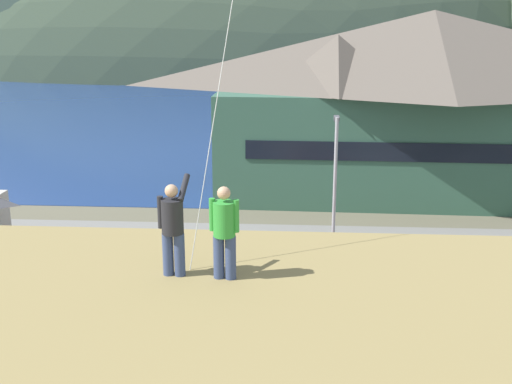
{
  "coord_description": "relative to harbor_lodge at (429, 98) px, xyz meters",
  "views": [
    {
      "loc": [
        1.65,
        -18.1,
        11.27
      ],
      "look_at": [
        -0.07,
        9.0,
        3.64
      ],
      "focal_mm": 44.28,
      "sensor_mm": 36.0,
      "label": 1
    }
  ],
  "objects": [
    {
      "name": "ground_plane",
      "position": [
        -10.12,
        -22.87,
        -6.16
      ],
      "size": [
        600.0,
        600.0,
        0.0
      ],
      "primitive_type": "plane",
      "color": "#66604C"
    },
    {
      "name": "wharf_dock",
      "position": [
        -9.08,
        13.4,
        -5.81
      ],
      "size": [
        3.2,
        13.84,
        0.7
      ],
      "color": "#70604C",
      "rests_on": "ground"
    },
    {
      "name": "person_kite_flyer",
      "position": [
        -10.67,
        -30.22,
        1.41
      ],
      "size": [
        0.55,
        0.64,
        1.86
      ],
      "color": "#384770",
      "rests_on": "grassy_hill_foreground"
    },
    {
      "name": "parked_car_corner_spot",
      "position": [
        -5.88,
        -22.57,
        -5.09
      ],
      "size": [
        4.29,
        2.24,
        1.82
      ],
      "color": "#236633",
      "rests_on": "parking_lot_pad"
    },
    {
      "name": "parked_car_front_row_red",
      "position": [
        -18.35,
        -15.96,
        -5.09
      ],
      "size": [
        4.31,
        2.27,
        1.82
      ],
      "color": "red",
      "rests_on": "parking_lot_pad"
    },
    {
      "name": "moored_boat_inner_slip",
      "position": [
        -12.32,
        11.61,
        -5.44
      ],
      "size": [
        2.14,
        5.9,
        2.16
      ],
      "color": "#A8A399",
      "rests_on": "ground"
    },
    {
      "name": "parked_car_mid_row_center",
      "position": [
        0.27,
        -15.85,
        -5.09
      ],
      "size": [
        4.34,
        2.35,
        1.82
      ],
      "color": "#9EA3A8",
      "rests_on": "parking_lot_pad"
    },
    {
      "name": "parked_car_front_row_silver",
      "position": [
        -7.37,
        -15.38,
        -5.09
      ],
      "size": [
        4.31,
        2.28,
        1.82
      ],
      "color": "red",
      "rests_on": "parking_lot_pad"
    },
    {
      "name": "parked_car_mid_row_near",
      "position": [
        -15.39,
        -21.48,
        -5.09
      ],
      "size": [
        4.25,
        2.15,
        1.82
      ],
      "color": "#B28923",
      "rests_on": "parking_lot_pad"
    },
    {
      "name": "storage_shed_waterside",
      "position": [
        -9.15,
        0.2,
        -3.92
      ],
      "size": [
        6.69,
        5.41,
        4.3
      ],
      "color": "#338475",
      "rests_on": "ground"
    },
    {
      "name": "moored_boat_wharfside",
      "position": [
        -12.57,
        11.15,
        -5.44
      ],
      "size": [
        2.66,
        7.27,
        2.16
      ],
      "color": "navy",
      "rests_on": "ground"
    },
    {
      "name": "person_companion",
      "position": [
        -9.71,
        -30.31,
        1.39
      ],
      "size": [
        0.55,
        0.4,
        1.74
      ],
      "color": "#384770",
      "rests_on": "grassy_hill_foreground"
    },
    {
      "name": "far_hill_east_peak",
      "position": [
        -22.26,
        93.91,
        -6.16
      ],
      "size": [
        130.78,
        64.32,
        67.01
      ],
      "primitive_type": "ellipsoid",
      "color": "#3D4C38",
      "rests_on": "ground"
    },
    {
      "name": "parking_light_pole",
      "position": [
        -6.6,
        -12.31,
        -2.18
      ],
      "size": [
        0.24,
        0.78,
        6.7
      ],
      "color": "#ADADB2",
      "rests_on": "parking_lot_pad"
    },
    {
      "name": "moored_boat_outer_mooring",
      "position": [
        -5.64,
        10.71,
        -5.44
      ],
      "size": [
        2.4,
        6.93,
        2.16
      ],
      "color": "silver",
      "rests_on": "ground"
    },
    {
      "name": "parking_lot_pad",
      "position": [
        -10.12,
        -17.87,
        -6.11
      ],
      "size": [
        40.0,
        20.0,
        0.1
      ],
      "primitive_type": "cube",
      "color": "gray",
      "rests_on": "ground"
    },
    {
      "name": "harbor_lodge",
      "position": [
        0.0,
        0.0,
        0.0
      ],
      "size": [
        28.33,
        12.45,
        11.58
      ],
      "color": "#38604C",
      "rests_on": "ground"
    },
    {
      "name": "far_hill_west_ridge",
      "position": [
        -30.28,
        95.07,
        -6.16
      ],
      "size": [
        122.62,
        60.1,
        81.71
      ],
      "primitive_type": "ellipsoid",
      "color": "#2D3D33",
      "rests_on": "ground"
    },
    {
      "name": "parked_car_mid_row_far",
      "position": [
        -12.83,
        -16.94,
        -5.09
      ],
      "size": [
        4.24,
        2.14,
        1.82
      ],
      "color": "navy",
      "rests_on": "parking_lot_pad"
    },
    {
      "name": "bay_water",
      "position": [
        -10.12,
        37.13,
        -6.14
      ],
      "size": [
        360.0,
        84.0,
        0.03
      ],
      "primitive_type": "cube",
      "color": "navy",
      "rests_on": "ground"
    }
  ]
}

